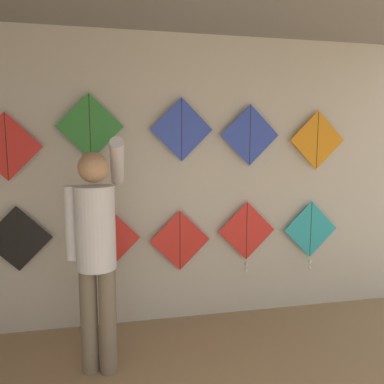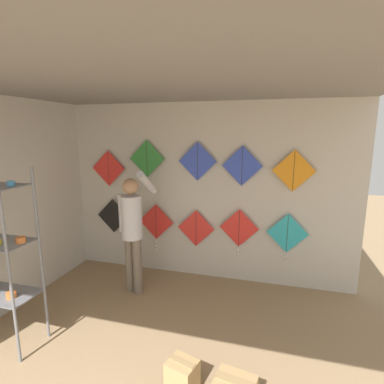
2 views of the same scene
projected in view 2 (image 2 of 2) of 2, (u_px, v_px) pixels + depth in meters
name	position (u px, v px, depth m)	size (l,w,h in m)	color
back_panel	(194.00, 192.00, 4.80)	(4.97, 0.06, 2.80)	beige
ceiling_slab	(135.00, 77.00, 2.63)	(4.97, 4.75, 0.04)	gray
shopkeeper	(132.00, 225.00, 4.31)	(0.45, 0.59, 1.83)	#726656
cardboard_box_spare	(182.00, 377.00, 2.71)	(0.31, 0.28, 0.33)	tan
kite_0	(113.00, 216.00, 5.19)	(0.60, 0.01, 0.60)	black
kite_1	(156.00, 224.00, 4.99)	(0.60, 0.04, 0.81)	red
kite_2	(196.00, 228.00, 4.82)	(0.60, 0.01, 0.60)	red
kite_3	(239.00, 229.00, 4.63)	(0.60, 0.04, 0.74)	red
kite_4	(287.00, 235.00, 4.44)	(0.60, 0.04, 0.74)	#28B2C6
kite_5	(108.00, 168.00, 5.04)	(0.60, 0.01, 0.60)	red
kite_6	(147.00, 159.00, 4.82)	(0.60, 0.01, 0.60)	#338C38
kite_7	(197.00, 161.00, 4.60)	(0.60, 0.01, 0.60)	blue
kite_8	(242.00, 166.00, 4.43)	(0.60, 0.01, 0.60)	blue
kite_9	(294.00, 171.00, 4.25)	(0.60, 0.01, 0.60)	orange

